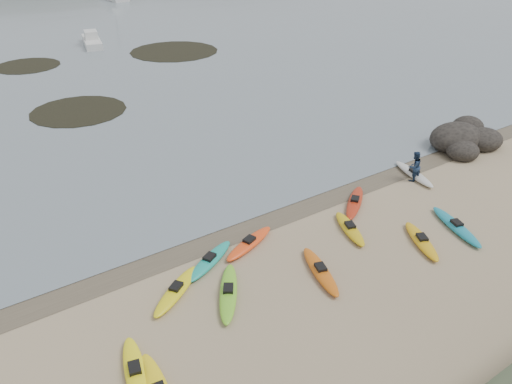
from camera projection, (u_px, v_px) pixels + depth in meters
ground at (256, 218)px, 25.41m from camera, size 600.00×600.00×0.00m
wet_sand at (259, 220)px, 25.19m from camera, size 60.00×60.00×0.00m
kayaks at (304, 257)px, 22.24m from camera, size 20.68×9.51×0.34m
person_east at (414, 166)px, 28.52m from camera, size 0.90×0.72×1.80m
rock_cluster at (464, 142)px, 33.14m from camera, size 5.45×4.03×1.93m
kelp_mats at (121, 68)px, 49.88m from camera, size 23.27×22.97×0.04m
far_hills at (59, 0)px, 192.50m from camera, size 550.00×135.00×80.00m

